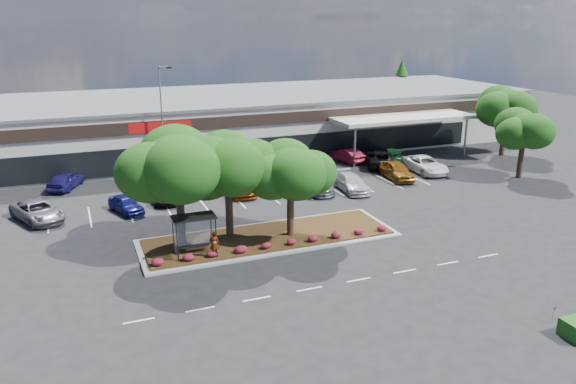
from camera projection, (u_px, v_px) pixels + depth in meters
name	position (u px, v px, depth m)	size (l,w,h in m)	color
ground	(319.00, 256.00, 36.66)	(160.00, 160.00, 0.00)	black
retail_store	(199.00, 122.00, 65.83)	(80.40, 25.20, 6.25)	beige
landscape_island	(269.00, 238.00, 39.47)	(18.00, 6.00, 0.26)	#9D9E99
lane_markings	(264.00, 208.00, 45.85)	(33.12, 20.06, 0.01)	silver
shrub_row	(280.00, 243.00, 37.49)	(17.00, 0.80, 0.50)	maroon
bus_shelter	(194.00, 223.00, 35.95)	(2.75, 1.55, 2.59)	black
island_tree_west	(179.00, 189.00, 36.58)	(7.20, 7.20, 7.89)	#0F3E0D
island_tree_mid	(228.00, 185.00, 38.52)	(6.60, 6.60, 7.32)	#0F3E0D
island_tree_east	(290.00, 190.00, 38.72)	(5.80, 5.80, 6.50)	#0F3E0D
tree_east_near	(522.00, 145.00, 53.70)	(5.60, 5.60, 6.51)	#0F3E0D
tree_east_far	(505.00, 122.00, 62.40)	(6.40, 6.40, 7.62)	#0F3E0D
conifer_north_east	(401.00, 88.00, 86.32)	(3.96, 3.96, 9.00)	#0F3E0D
person_waiting	(214.00, 244.00, 35.76)	(0.62, 0.41, 1.70)	#594C47
light_pole	(164.00, 129.00, 53.48)	(1.43, 0.50, 10.70)	#9D9E99
survey_stake	(554.00, 312.00, 28.56)	(0.07, 0.14, 0.90)	tan
car_0	(37.00, 211.00, 42.90)	(2.51, 5.45, 1.52)	slate
car_1	(126.00, 204.00, 44.74)	(1.62, 4.02, 1.37)	#0D1055
car_2	(163.00, 194.00, 47.45)	(2.25, 4.87, 1.35)	black
car_3	(239.00, 184.00, 49.69)	(2.24, 5.50, 1.60)	#672804
car_4	(313.00, 185.00, 49.87)	(2.00, 4.91, 1.42)	#57585E
car_5	(306.00, 181.00, 50.56)	(2.78, 6.02, 1.67)	#5B5B62
car_6	(351.00, 183.00, 50.35)	(2.06, 5.06, 1.47)	silver
car_7	(397.00, 171.00, 53.95)	(1.99, 4.94, 1.68)	brown
car_8	(425.00, 165.00, 56.31)	(2.64, 5.72, 1.59)	white
car_9	(66.00, 180.00, 50.92)	(1.86, 4.63, 1.58)	navy
car_10	(157.00, 180.00, 51.04)	(2.26, 5.55, 1.61)	maroon
car_11	(165.00, 180.00, 50.96)	(2.32, 5.70, 1.65)	#612811
car_12	(256.00, 170.00, 54.52)	(1.68, 4.17, 1.42)	silver
car_13	(278.00, 170.00, 54.16)	(2.27, 5.58, 1.62)	silver
car_14	(306.00, 170.00, 54.37)	(2.30, 5.66, 1.64)	black
car_15	(347.00, 155.00, 60.34)	(1.59, 4.55, 1.50)	maroon
car_16	(379.00, 158.00, 58.61)	(2.78, 6.04, 1.68)	black
car_17	(387.00, 153.00, 61.47)	(1.93, 4.76, 1.38)	#144622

